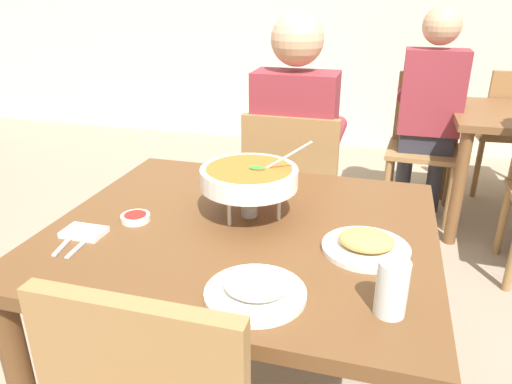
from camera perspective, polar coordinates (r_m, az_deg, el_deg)
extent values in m
cube|color=brown|center=(1.46, -1.59, -4.74)|extent=(1.14, 1.00, 0.04)
cylinder|color=brown|center=(2.17, -11.04, -6.28)|extent=(0.07, 0.07, 0.69)
cylinder|color=brown|center=(1.98, 16.98, -10.03)|extent=(0.07, 0.07, 0.69)
cube|color=olive|center=(2.35, 4.80, -0.99)|extent=(0.44, 0.44, 0.03)
cube|color=olive|center=(2.08, 3.94, 2.90)|extent=(0.42, 0.04, 0.45)
cylinder|color=olive|center=(2.59, 9.59, -4.34)|extent=(0.04, 0.04, 0.42)
cylinder|color=olive|center=(2.65, 1.41, -3.39)|extent=(0.04, 0.04, 0.42)
cylinder|color=olive|center=(2.26, 8.44, -8.62)|extent=(0.04, 0.04, 0.42)
cylinder|color=olive|center=(2.33, -0.93, -7.39)|extent=(0.04, 0.04, 0.42)
cylinder|color=#2D2D38|center=(2.45, 7.04, -5.56)|extent=(0.10, 0.10, 0.45)
cylinder|color=#2D2D38|center=(2.48, 2.46, -5.00)|extent=(0.10, 0.10, 0.45)
cube|color=#2D2D38|center=(2.30, 4.76, 0.52)|extent=(0.32, 0.32, 0.12)
cube|color=maroon|center=(2.13, 4.61, 7.46)|extent=(0.36, 0.20, 0.50)
sphere|color=tan|center=(2.06, 4.96, 17.70)|extent=(0.22, 0.22, 0.22)
cylinder|color=maroon|center=(2.31, 9.49, 7.18)|extent=(0.08, 0.28, 0.08)
cylinder|color=maroon|center=(2.36, 1.70, 7.84)|extent=(0.08, 0.28, 0.08)
cylinder|color=silver|center=(1.47, 2.74, -1.53)|extent=(0.01, 0.01, 0.10)
cylinder|color=silver|center=(1.57, -1.41, 0.15)|extent=(0.01, 0.01, 0.10)
cylinder|color=silver|center=(1.44, -3.22, -2.17)|extent=(0.01, 0.01, 0.10)
torus|color=silver|center=(1.47, -0.63, 0.63)|extent=(0.21, 0.21, 0.01)
cylinder|color=#B2B2B7|center=(1.51, -0.62, -2.26)|extent=(0.05, 0.05, 0.04)
cone|color=orange|center=(1.49, -0.63, -1.15)|extent=(0.02, 0.02, 0.04)
cylinder|color=white|center=(1.46, -0.64, 1.72)|extent=(0.30, 0.30, 0.06)
cylinder|color=#AD6023|center=(1.45, -0.64, 2.64)|extent=(0.26, 0.26, 0.01)
ellipsoid|color=#388433|center=(1.44, 0.12, 2.90)|extent=(0.05, 0.03, 0.01)
cylinder|color=silver|center=(1.44, 3.03, 3.87)|extent=(0.18, 0.01, 0.13)
cylinder|color=white|center=(1.14, -0.08, -12.03)|extent=(0.24, 0.24, 0.01)
ellipsoid|color=white|center=(1.12, -0.08, -10.96)|extent=(0.15, 0.13, 0.04)
cylinder|color=white|center=(1.35, 12.95, -6.56)|extent=(0.24, 0.24, 0.01)
ellipsoid|color=tan|center=(1.34, 13.05, -5.61)|extent=(0.15, 0.13, 0.04)
cylinder|color=white|center=(1.52, -14.17, -3.01)|extent=(0.09, 0.09, 0.02)
cylinder|color=maroon|center=(1.52, -14.20, -2.70)|extent=(0.07, 0.07, 0.01)
cube|color=white|center=(1.48, -19.83, -4.54)|extent=(0.12, 0.08, 0.02)
cube|color=silver|center=(1.46, -21.55, -5.41)|extent=(0.04, 0.17, 0.01)
cube|color=silver|center=(1.43, -19.93, -5.72)|extent=(0.03, 0.17, 0.01)
cylinder|color=silver|center=(1.09, 15.90, -10.96)|extent=(0.07, 0.07, 0.13)
cylinder|color=#4C331E|center=(1.10, 15.79, -11.82)|extent=(0.06, 0.06, 0.08)
cylinder|color=brown|center=(2.95, 22.96, 0.33)|extent=(0.07, 0.07, 0.69)
cylinder|color=brown|center=(3.58, 21.90, 4.36)|extent=(0.07, 0.07, 0.69)
cylinder|color=olive|center=(2.98, 27.37, -3.00)|extent=(0.04, 0.04, 0.42)
cube|color=olive|center=(3.24, 19.30, 4.60)|extent=(0.47, 0.47, 0.03)
cube|color=olive|center=(3.38, 19.94, 9.45)|extent=(0.42, 0.07, 0.45)
cylinder|color=olive|center=(3.14, 15.23, 0.14)|extent=(0.04, 0.04, 0.42)
cylinder|color=olive|center=(3.15, 22.09, -0.76)|extent=(0.04, 0.04, 0.42)
cylinder|color=olive|center=(3.50, 15.83, 2.42)|extent=(0.04, 0.04, 0.42)
cylinder|color=olive|center=(3.50, 22.00, 1.60)|extent=(0.04, 0.04, 0.42)
cube|color=olive|center=(3.92, 27.57, 6.30)|extent=(0.47, 0.47, 0.03)
cylinder|color=olive|center=(4.11, 23.83, 4.33)|extent=(0.04, 0.04, 0.42)
cylinder|color=olive|center=(3.75, 24.88, 2.51)|extent=(0.04, 0.04, 0.42)
cylinder|color=#2D2D38|center=(3.39, 20.52, 1.45)|extent=(0.10, 0.10, 0.45)
cylinder|color=#2D2D38|center=(3.38, 17.16, 1.81)|extent=(0.10, 0.10, 0.45)
cube|color=#2D2D38|center=(3.26, 19.50, 6.05)|extent=(0.32, 0.32, 0.12)
cube|color=maroon|center=(3.11, 20.32, 11.09)|extent=(0.36, 0.20, 0.50)
sphere|color=tan|center=(3.07, 21.33, 18.02)|extent=(0.22, 0.22, 0.22)
cylinder|color=maroon|center=(3.33, 22.78, 10.57)|extent=(0.08, 0.28, 0.08)
cylinder|color=maroon|center=(3.31, 17.21, 11.24)|extent=(0.08, 0.28, 0.08)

